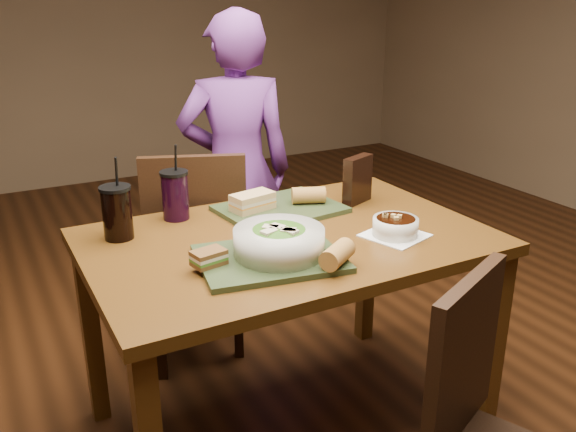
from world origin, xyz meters
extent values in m
plane|color=#381C0B|center=(0.00, 0.00, 0.00)|extent=(6.00, 6.00, 0.00)
cube|color=#533210|center=(0.60, -0.38, 0.35)|extent=(0.06, 0.06, 0.71)
cube|color=#533210|center=(-0.60, 0.38, 0.35)|extent=(0.06, 0.06, 0.71)
cube|color=#533210|center=(0.60, 0.38, 0.35)|extent=(0.06, 0.06, 0.71)
cube|color=#533210|center=(0.00, 0.00, 0.73)|extent=(1.30, 0.85, 0.04)
cube|color=black|center=(0.13, -0.69, 0.64)|extent=(0.36, 0.18, 0.44)
cube|color=black|center=(-0.15, 0.67, 0.43)|extent=(0.52, 0.52, 0.04)
cube|color=black|center=(-0.15, 0.49, 0.69)|extent=(0.39, 0.18, 0.48)
cube|color=black|center=(-0.32, 0.50, 0.21)|extent=(0.04, 0.04, 0.41)
cube|color=black|center=(0.02, 0.50, 0.21)|extent=(0.04, 0.04, 0.41)
cube|color=black|center=(-0.32, 0.84, 0.21)|extent=(0.04, 0.04, 0.41)
cube|color=black|center=(0.02, 0.84, 0.21)|extent=(0.04, 0.04, 0.41)
imported|color=#632C7A|center=(0.20, 0.87, 0.72)|extent=(0.61, 0.49, 1.45)
cube|color=#2B381D|center=(-0.14, -0.15, 0.76)|extent=(0.47, 0.39, 0.02)
cube|color=#2B381D|center=(0.09, 0.23, 0.76)|extent=(0.45, 0.36, 0.02)
cylinder|color=silver|center=(-0.11, -0.15, 0.81)|extent=(0.27, 0.27, 0.08)
ellipsoid|color=#427219|center=(-0.11, -0.15, 0.82)|extent=(0.22, 0.22, 0.07)
cube|color=beige|center=(-0.10, -0.20, 0.85)|extent=(0.05, 0.05, 0.01)
cube|color=beige|center=(-0.15, -0.17, 0.85)|extent=(0.05, 0.04, 0.01)
cube|color=beige|center=(-0.12, -0.15, 0.85)|extent=(0.05, 0.05, 0.01)
cube|color=beige|center=(-0.14, -0.14, 0.85)|extent=(0.05, 0.05, 0.01)
cube|color=beige|center=(-0.10, -0.19, 0.85)|extent=(0.06, 0.05, 0.01)
cube|color=white|center=(0.31, -0.17, 0.75)|extent=(0.23, 0.23, 0.00)
cylinder|color=silver|center=(0.31, -0.17, 0.78)|extent=(0.15, 0.15, 0.06)
cylinder|color=black|center=(0.31, -0.17, 0.81)|extent=(0.13, 0.13, 0.01)
cube|color=#B28947|center=(0.29, -0.14, 0.82)|extent=(0.02, 0.02, 0.01)
cube|color=#B28947|center=(0.32, -0.17, 0.82)|extent=(0.02, 0.02, 0.01)
cube|color=#B28947|center=(0.30, -0.18, 0.82)|extent=(0.02, 0.02, 0.01)
cube|color=#B28947|center=(0.31, -0.16, 0.82)|extent=(0.02, 0.02, 0.01)
cube|color=#B28947|center=(0.29, -0.14, 0.82)|extent=(0.02, 0.02, 0.01)
cube|color=#593819|center=(-0.33, -0.13, 0.77)|extent=(0.10, 0.08, 0.01)
cube|color=#3F721E|center=(-0.33, -0.13, 0.79)|extent=(0.10, 0.08, 0.01)
cube|color=beige|center=(-0.33, -0.13, 0.79)|extent=(0.10, 0.08, 0.01)
cube|color=#593819|center=(-0.33, -0.13, 0.81)|extent=(0.10, 0.08, 0.01)
cube|color=tan|center=(-0.01, 0.25, 0.78)|extent=(0.17, 0.11, 0.02)
cube|color=orange|center=(-0.01, 0.25, 0.79)|extent=(0.17, 0.11, 0.01)
cube|color=beige|center=(-0.01, 0.25, 0.80)|extent=(0.17, 0.11, 0.01)
cube|color=tan|center=(-0.01, 0.25, 0.82)|extent=(0.17, 0.11, 0.02)
cylinder|color=#AD7533|center=(0.00, -0.30, 0.80)|extent=(0.14, 0.12, 0.06)
cylinder|color=#AD7533|center=(0.20, 0.21, 0.80)|extent=(0.14, 0.10, 0.06)
cylinder|color=black|center=(-0.49, 0.24, 0.83)|extent=(0.09, 0.09, 0.17)
cylinder|color=black|center=(-0.49, 0.24, 0.92)|extent=(0.10, 0.10, 0.01)
cylinder|color=black|center=(-0.48, 0.24, 0.97)|extent=(0.01, 0.03, 0.11)
cylinder|color=black|center=(-0.27, 0.33, 0.83)|extent=(0.09, 0.09, 0.16)
cylinder|color=black|center=(-0.27, 0.33, 0.92)|extent=(0.10, 0.10, 0.01)
cylinder|color=black|center=(-0.26, 0.33, 0.97)|extent=(0.01, 0.03, 0.10)
cube|color=black|center=(0.39, 0.18, 0.84)|extent=(0.14, 0.09, 0.18)
camera|label=1|loc=(-0.88, -1.64, 1.50)|focal=38.00mm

